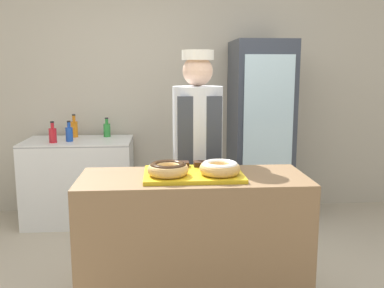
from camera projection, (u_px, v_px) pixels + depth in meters
The scene contains 14 objects.
wall_back at pixel (178, 86), 4.60m from camera, with size 8.00×0.06×2.70m.
display_counter at pixel (193, 245), 2.66m from camera, with size 1.38×0.56×0.89m.
serving_tray at pixel (193, 174), 2.58m from camera, with size 0.59×0.42×0.02m.
donut_chocolate_glaze at pixel (168, 168), 2.50m from camera, with size 0.24×0.24×0.08m.
donut_light_glaze at pixel (220, 168), 2.52m from camera, with size 0.24×0.24×0.08m.
brownie_back_left at pixel (183, 164), 2.73m from camera, with size 0.07×0.07×0.03m.
brownie_back_right at pixel (200, 164), 2.74m from camera, with size 0.07×0.07×0.03m.
baker_person at pixel (198, 158), 3.16m from camera, with size 0.36×0.36×1.66m.
beverage_fridge at pixel (260, 131), 4.35m from camera, with size 0.57×0.67×1.80m.
chest_freezer at pixel (80, 180), 4.31m from camera, with size 1.05×0.63×0.83m.
bottle_orange at pixel (74, 128), 4.39m from camera, with size 0.07×0.07×0.24m.
bottle_blue at pixel (69, 133), 4.14m from camera, with size 0.07×0.07×0.20m.
bottle_red at pixel (53, 135), 4.06m from camera, with size 0.07×0.07×0.20m.
bottle_green at pixel (107, 129), 4.42m from camera, with size 0.07×0.07×0.20m.
Camera 1 is at (-0.19, -2.51, 1.53)m, focal length 40.00 mm.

